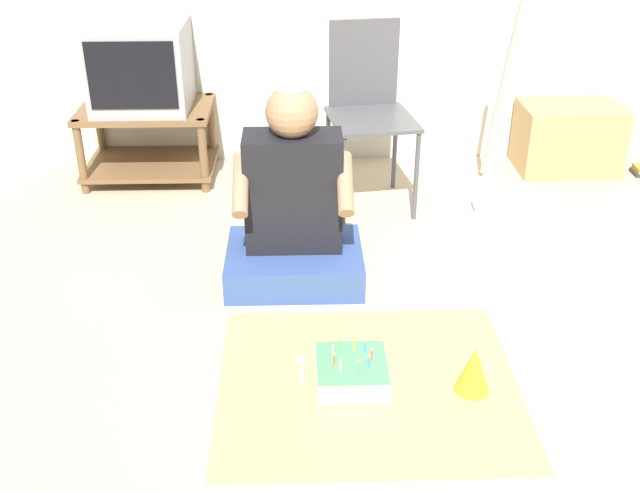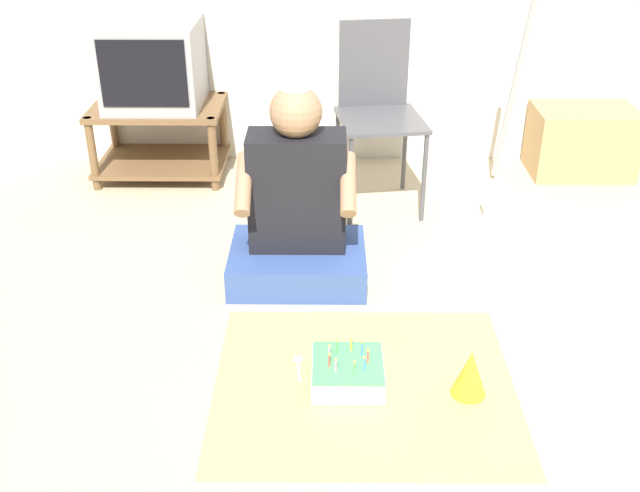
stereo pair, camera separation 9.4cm
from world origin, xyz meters
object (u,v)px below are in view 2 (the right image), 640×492
at_px(folding_chair, 378,103).
at_px(party_hat_blue, 470,373).
at_px(birthday_cake, 348,372).
at_px(person_seated, 297,211).
at_px(dust_mop, 512,141).
at_px(cardboard_box_stack, 581,141).
at_px(tv, 153,64).

height_order(folding_chair, party_hat_blue, folding_chair).
height_order(birthday_cake, party_hat_blue, party_hat_blue).
relative_size(person_seated, birthday_cake, 3.68).
relative_size(folding_chair, dust_mop, 0.77).
relative_size(birthday_cake, party_hat_blue, 1.45).
bearing_deg(folding_chair, cardboard_box_stack, 17.35).
xyz_separation_m(folding_chair, cardboard_box_stack, (1.17, 0.37, -0.34)).
relative_size(tv, dust_mop, 0.43).
relative_size(person_seated, party_hat_blue, 5.32).
bearing_deg(dust_mop, folding_chair, 176.40).
distance_m(folding_chair, person_seated, 0.90).
bearing_deg(person_seated, birthday_cake, -75.29).
height_order(dust_mop, person_seated, dust_mop).
xyz_separation_m(birthday_cake, party_hat_blue, (0.41, -0.05, 0.04)).
height_order(tv, person_seated, person_seated).
xyz_separation_m(cardboard_box_stack, party_hat_blue, (-0.94, -1.96, -0.10)).
distance_m(folding_chair, party_hat_blue, 1.66).
bearing_deg(party_hat_blue, birthday_cake, 172.74).
bearing_deg(person_seated, dust_mop, 35.31).
bearing_deg(cardboard_box_stack, birthday_cake, -125.35).
relative_size(folding_chair, cardboard_box_stack, 1.64).
bearing_deg(cardboard_box_stack, tv, -179.12).
bearing_deg(person_seated, party_hat_blue, -52.93).
bearing_deg(party_hat_blue, cardboard_box_stack, 64.30).
relative_size(folding_chair, party_hat_blue, 5.29).
bearing_deg(tv, dust_mop, -11.41).
height_order(tv, dust_mop, dust_mop).
xyz_separation_m(cardboard_box_stack, birthday_cake, (-1.35, -1.91, -0.14)).
bearing_deg(tv, folding_chair, -15.75).
distance_m(person_seated, party_hat_blue, 1.03).
distance_m(folding_chair, cardboard_box_stack, 1.28).
bearing_deg(tv, cardboard_box_stack, 0.88).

